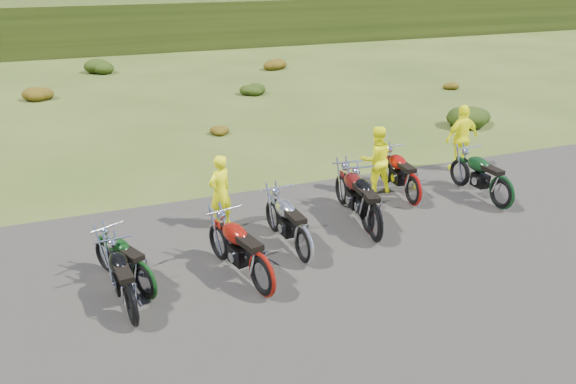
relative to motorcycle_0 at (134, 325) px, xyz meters
name	(u,v)px	position (x,y,z in m)	size (l,w,h in m)	color
ground	(352,258)	(4.35, 0.72, 0.00)	(300.00, 300.00, 0.00)	#344717
gravel_pad	(405,312)	(4.35, -1.28, 0.00)	(20.00, 12.00, 0.04)	black
hill_slope	(117,19)	(4.35, 50.72, 0.00)	(300.00, 46.00, 3.00)	#2B3812
shrub_2	(37,92)	(-1.85, 17.32, 0.38)	(1.30, 1.30, 0.77)	#5B340B
shrub_3	(101,64)	(1.05, 22.62, 0.46)	(1.56, 1.56, 0.92)	#1C310C
shrub_4	(217,128)	(3.95, 9.92, 0.23)	(0.77, 0.77, 0.45)	#5B340B
shrub_5	(252,88)	(6.85, 15.22, 0.31)	(1.03, 1.03, 0.61)	#1C310C
shrub_6	(274,62)	(9.75, 20.52, 0.38)	(1.30, 1.30, 0.77)	#5B340B
shrub_7	(470,113)	(12.65, 7.82, 0.46)	(1.56, 1.56, 0.92)	#1C310C
shrub_8	(448,84)	(15.55, 13.12, 0.23)	(0.77, 0.77, 0.45)	#5B340B
motorcycle_0	(134,325)	(0.00, 0.00, 0.00)	(2.04, 0.68, 1.07)	black
motorcycle_1	(263,296)	(2.24, 0.06, 0.00)	(2.33, 0.78, 1.22)	maroon
motorcycle_2	(147,300)	(0.30, 0.69, 0.00)	(2.01, 0.67, 1.05)	black
motorcycle_3	(304,264)	(3.36, 0.85, 0.00)	(2.24, 0.75, 1.17)	#B6B7BC
motorcycle_4	(368,234)	(5.16, 1.56, 0.00)	(2.34, 0.78, 1.23)	#500F0D
motorcycle_5	(374,242)	(5.10, 1.16, 0.00)	(2.34, 0.78, 1.23)	black
motorcycle_6	(412,206)	(6.87, 2.49, 0.00)	(2.21, 0.74, 1.16)	maroon
motorcycle_7	(499,209)	(8.72, 1.56, 0.00)	(2.27, 0.76, 1.19)	black
person_middle	(220,193)	(2.27, 3.00, 0.83)	(0.61, 0.40, 1.67)	#F1F50C
person_right_a	(376,161)	(6.43, 3.57, 0.86)	(0.84, 0.65, 1.72)	#F1F50C
person_right_b	(462,139)	(9.43, 4.13, 0.93)	(1.09, 0.45, 1.85)	#F1F50C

